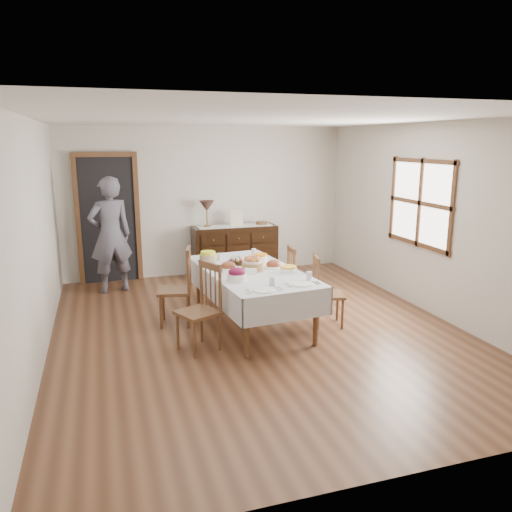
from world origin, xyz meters
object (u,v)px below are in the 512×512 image
object	(u,v)px
chair_right_far	(299,277)
person	(110,231)
sideboard	(235,250)
dining_table	(251,277)
chair_left_far	(179,286)
table_lamp	(207,207)
chair_right_near	(325,291)
chair_left_near	(201,307)

from	to	relation	value
chair_right_far	person	distance (m)	3.05
sideboard	dining_table	bearing A→B (deg)	-100.22
chair_left_far	table_lamp	size ratio (longest dim) A/B	2.21
chair_left_far	chair_right_near	bearing A→B (deg)	83.77
dining_table	person	world-z (taller)	person
chair_right_near	chair_right_far	size ratio (longest dim) A/B	1.02
chair_right_far	person	xyz separation A→B (m)	(-2.51, 1.64, 0.52)
person	table_lamp	size ratio (longest dim) A/B	4.24
dining_table	sideboard	bearing A→B (deg)	74.12
chair_right_near	sideboard	bearing A→B (deg)	24.15
chair_left_near	chair_right_near	distance (m)	1.70
person	chair_right_far	bearing A→B (deg)	132.45
chair_left_far	person	distance (m)	1.98
sideboard	person	distance (m)	2.22
person	table_lamp	xyz separation A→B (m)	(1.63, 0.43, 0.27)
dining_table	table_lamp	world-z (taller)	table_lamp
chair_right_far	dining_table	bearing A→B (deg)	123.22
person	chair_left_far	bearing A→B (deg)	99.44
chair_right_near	sideboard	xyz separation A→B (m)	(-0.46, 2.78, -0.02)
chair_left_far	person	world-z (taller)	person
chair_left_near	sideboard	xyz separation A→B (m)	(1.21, 3.05, -0.06)
chair_left_near	sideboard	world-z (taller)	chair_left_near
chair_left_near	table_lamp	size ratio (longest dim) A/B	2.18
chair_left_far	table_lamp	xyz separation A→B (m)	(0.85, 2.19, 0.73)
chair_right_far	sideboard	xyz separation A→B (m)	(-0.40, 2.05, -0.01)
chair_right_far	chair_left_near	bearing A→B (deg)	127.58
sideboard	chair_left_near	bearing A→B (deg)	-111.61
chair_left_far	chair_right_far	bearing A→B (deg)	106.33
sideboard	person	world-z (taller)	person
chair_left_near	table_lamp	distance (m)	3.24
dining_table	person	distance (m)	2.68
sideboard	table_lamp	world-z (taller)	table_lamp
chair_right_far	person	bearing A→B (deg)	62.66
chair_left_far	table_lamp	bearing A→B (deg)	171.21
dining_table	person	bearing A→B (deg)	122.97
sideboard	table_lamp	size ratio (longest dim) A/B	3.22
person	dining_table	bearing A→B (deg)	114.14
sideboard	chair_right_far	bearing A→B (deg)	-78.92
dining_table	chair_right_far	size ratio (longest dim) A/B	2.51
chair_left_far	dining_table	bearing A→B (deg)	82.24
chair_left_far	table_lamp	world-z (taller)	table_lamp
sideboard	table_lamp	bearing A→B (deg)	177.94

